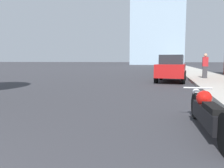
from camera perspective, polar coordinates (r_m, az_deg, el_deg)
The scene contains 7 objects.
sidewalk at distance 40.35m, azimuth 18.39°, elevation 4.00°, with size 3.25×240.00×0.15m.
motorcycle at distance 4.52m, azimuth 23.59°, elevation -6.84°, with size 0.62×2.67×0.76m.
parked_car_red at distance 14.53m, azimuth 15.27°, elevation 4.00°, with size 2.07×4.06×1.71m.
parked_car_black at distance 26.96m, azimuth 14.57°, elevation 4.94°, with size 2.12×4.31×1.82m.
parked_car_green at distance 39.12m, azimuth 14.50°, elevation 5.17°, with size 2.19×3.97×1.68m.
parked_car_white at distance 50.84m, azimuth 14.16°, elevation 5.41°, with size 2.18×4.07×1.72m.
pedestrian at distance 16.30m, azimuth 23.16°, elevation 4.46°, with size 0.36×0.24×1.69m.
Camera 1 is at (2.82, -0.20, 1.35)m, focal length 35.00 mm.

